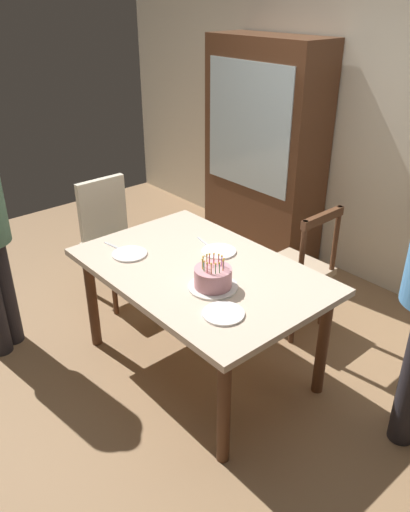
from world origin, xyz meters
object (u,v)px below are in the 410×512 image
object	(u,v)px
dining_table	(200,281)
birthday_cake	(213,279)
plate_near_guest	(223,313)
chair_upholstered	(112,234)
china_cabinet	(264,151)
plate_far_side	(219,251)
chair_spindle_back	(296,270)
plate_near_celebrant	(129,254)

from	to	relation	value
dining_table	birthday_cake	bearing A→B (deg)	-22.18
plate_near_guest	birthday_cake	bearing A→B (deg)	150.01
plate_near_guest	chair_upholstered	world-z (taller)	chair_upholstered
china_cabinet	birthday_cake	bearing A→B (deg)	-54.48
plate_near_guest	plate_far_side	bearing A→B (deg)	139.72
plate_far_side	plate_near_guest	distance (m)	0.69
china_cabinet	chair_upholstered	bearing A→B (deg)	-97.38
chair_spindle_back	plate_near_guest	bearing A→B (deg)	-70.71
birthday_cake	chair_upholstered	xyz separation A→B (m)	(-1.37, 0.16, -0.27)
china_cabinet	plate_near_guest	bearing A→B (deg)	-51.68
birthday_cake	chair_spindle_back	world-z (taller)	chair_spindle_back
plate_near_celebrant	dining_table	bearing A→B (deg)	28.34
chair_upholstered	plate_near_celebrant	bearing A→B (deg)	-22.23
dining_table	chair_upholstered	xyz separation A→B (m)	(-1.15, 0.07, -0.12)
plate_near_celebrant	china_cabinet	xyz separation A→B (m)	(-0.54, 1.78, 0.20)
plate_near_celebrant	plate_near_guest	bearing A→B (deg)	0.00
plate_near_celebrant	chair_upholstered	size ratio (longest dim) A/B	0.23
dining_table	plate_near_celebrant	size ratio (longest dim) A/B	6.88
dining_table	china_cabinet	distance (m)	1.85
birthday_cake	chair_spindle_back	size ratio (longest dim) A/B	0.29
birthday_cake	dining_table	bearing A→B (deg)	157.82
dining_table	plate_far_side	size ratio (longest dim) A/B	6.88
birthday_cake	china_cabinet	xyz separation A→B (m)	(-1.18, 1.65, 0.15)
plate_near_celebrant	china_cabinet	bearing A→B (deg)	106.79
plate_far_side	chair_upholstered	xyz separation A→B (m)	(-1.07, -0.15, -0.22)
plate_far_side	plate_near_guest	xyz separation A→B (m)	(0.53, -0.45, 0.00)
plate_near_guest	chair_upholstered	xyz separation A→B (m)	(-1.60, 0.30, -0.22)
birthday_cake	chair_spindle_back	distance (m)	0.98
birthday_cake	china_cabinet	world-z (taller)	china_cabinet
birthday_cake	plate_far_side	bearing A→B (deg)	133.37
chair_spindle_back	china_cabinet	bearing A→B (deg)	144.72
plate_near_celebrant	plate_near_guest	world-z (taller)	same
dining_table	chair_spindle_back	size ratio (longest dim) A/B	1.59
plate_near_celebrant	plate_far_side	bearing A→B (deg)	52.82
china_cabinet	dining_table	bearing A→B (deg)	-58.50
plate_near_guest	chair_upholstered	bearing A→B (deg)	169.44
plate_near_guest	chair_spindle_back	xyz separation A→B (m)	(-0.37, 1.04, -0.29)
dining_table	chair_spindle_back	distance (m)	0.85
dining_table	plate_near_guest	size ratio (longest dim) A/B	6.88
dining_table	plate_near_celebrant	distance (m)	0.48
chair_spindle_back	chair_upholstered	xyz separation A→B (m)	(-1.24, -0.75, 0.07)
plate_far_side	plate_near_guest	bearing A→B (deg)	-40.28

